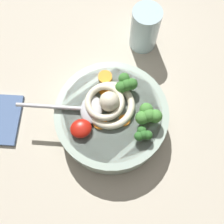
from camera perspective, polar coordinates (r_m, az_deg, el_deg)
The scene contains 13 objects.
table_slab at distance 60.96cm, azimuth -1.12°, elevation 0.42°, with size 133.34×133.34×3.35cm, color #BCB29E.
soup_bowl at distance 55.00cm, azimuth -0.00°, elevation -1.13°, with size 23.12×23.12×6.60cm.
noodle_pile at distance 51.14cm, azimuth -0.98°, elevation 1.86°, with size 11.15×10.93×4.48cm.
soup_spoon at distance 51.65cm, azimuth -6.03°, elevation 0.69°, with size 17.26×9.40×1.60cm.
chili_sauce_dollop at distance 50.29cm, azimuth -6.81°, elevation -3.59°, with size 4.20×3.78×1.89cm, color #B2190F.
broccoli_floret_front at distance 49.57cm, azimuth 7.90°, elevation -0.62°, with size 5.11×4.40×4.04cm.
broccoli_floret_near_spoon at distance 52.05cm, azimuth 2.98°, elevation 6.36°, with size 4.58×3.94×3.62cm.
broccoli_floret_left at distance 49.19cm, azimuth 6.79°, elevation -4.82°, with size 3.45×2.97×2.73cm.
carrot_slice_right at distance 51.15cm, azimuth 2.73°, elevation -1.83°, with size 2.24×2.24×0.62cm, color orange.
carrot_slice_beside_chili at distance 53.56cm, azimuth -1.23°, elevation 4.76°, with size 2.20×2.20×0.44cm, color orange.
carrot_slice_rear at distance 54.83cm, azimuth -1.52°, elevation 7.68°, with size 2.93×2.93×0.60cm, color orange.
carrot_slice_extra_b at distance 51.06cm, azimuth -2.66°, elevation -2.33°, with size 2.73×2.73×0.51cm, color orange.
drinking_glass at distance 63.66cm, azimuth 7.17°, elevation 17.64°, with size 6.64×6.64×10.90cm, color silver.
Camera 1 is at (5.17, 20.57, 58.82)cm, focal length 41.80 mm.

